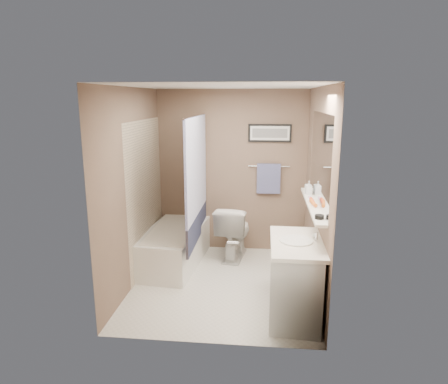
# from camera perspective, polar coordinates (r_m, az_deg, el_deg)

# --- Properties ---
(ground) EXTENTS (2.50, 2.50, 0.00)m
(ground) POSITION_cam_1_polar(r_m,az_deg,el_deg) (5.13, -0.18, -12.99)
(ground) COLOR silver
(ground) RESTS_ON ground
(ceiling) EXTENTS (2.20, 2.50, 0.04)m
(ceiling) POSITION_cam_1_polar(r_m,az_deg,el_deg) (4.60, -0.20, 14.63)
(ceiling) COLOR white
(ceiling) RESTS_ON wall_back
(wall_back) EXTENTS (2.20, 0.04, 2.40)m
(wall_back) POSITION_cam_1_polar(r_m,az_deg,el_deg) (5.93, 1.08, 2.86)
(wall_back) COLOR brown
(wall_back) RESTS_ON ground
(wall_front) EXTENTS (2.20, 0.04, 2.40)m
(wall_front) POSITION_cam_1_polar(r_m,az_deg,el_deg) (3.55, -2.31, -4.31)
(wall_front) COLOR brown
(wall_front) RESTS_ON ground
(wall_left) EXTENTS (0.04, 2.50, 2.40)m
(wall_left) POSITION_cam_1_polar(r_m,az_deg,el_deg) (4.96, -12.70, 0.46)
(wall_left) COLOR brown
(wall_left) RESTS_ON ground
(wall_right) EXTENTS (0.04, 2.50, 2.40)m
(wall_right) POSITION_cam_1_polar(r_m,az_deg,el_deg) (4.74, 12.91, -0.14)
(wall_right) COLOR brown
(wall_right) RESTS_ON ground
(tile_surround) EXTENTS (0.02, 1.55, 2.00)m
(tile_surround) POSITION_cam_1_polar(r_m,az_deg,el_deg) (5.47, -11.07, -0.42)
(tile_surround) COLOR #C8B497
(tile_surround) RESTS_ON wall_left
(curtain_rod) EXTENTS (0.02, 1.55, 0.02)m
(curtain_rod) POSITION_cam_1_polar(r_m,az_deg,el_deg) (5.16, -4.09, 10.79)
(curtain_rod) COLOR silver
(curtain_rod) RESTS_ON wall_left
(curtain_upper) EXTENTS (0.03, 1.45, 1.28)m
(curtain_upper) POSITION_cam_1_polar(r_m,az_deg,el_deg) (5.23, -3.98, 3.65)
(curtain_upper) COLOR white
(curtain_upper) RESTS_ON curtain_rod
(curtain_lower) EXTENTS (0.03, 1.45, 0.36)m
(curtain_lower) POSITION_cam_1_polar(r_m,az_deg,el_deg) (5.43, -3.84, -4.92)
(curtain_lower) COLOR #272D4A
(curtain_lower) RESTS_ON curtain_rod
(mirror) EXTENTS (0.02, 1.60, 1.00)m
(mirror) POSITION_cam_1_polar(r_m,az_deg,el_deg) (4.51, 13.54, 4.61)
(mirror) COLOR silver
(mirror) RESTS_ON wall_right
(shelf) EXTENTS (0.12, 1.60, 0.03)m
(shelf) POSITION_cam_1_polar(r_m,az_deg,el_deg) (4.61, 12.51, -1.76)
(shelf) COLOR silver
(shelf) RESTS_ON wall_right
(towel_bar) EXTENTS (0.60, 0.02, 0.02)m
(towel_bar) POSITION_cam_1_polar(r_m,az_deg,el_deg) (5.87, 6.44, 3.67)
(towel_bar) COLOR silver
(towel_bar) RESTS_ON wall_back
(towel) EXTENTS (0.34, 0.05, 0.44)m
(towel) POSITION_cam_1_polar(r_m,az_deg,el_deg) (5.89, 6.39, 1.91)
(towel) COLOR #7B82B3
(towel) RESTS_ON towel_bar
(art_frame) EXTENTS (0.62, 0.02, 0.26)m
(art_frame) POSITION_cam_1_polar(r_m,az_deg,el_deg) (5.83, 6.56, 8.36)
(art_frame) COLOR black
(art_frame) RESTS_ON wall_back
(art_mat) EXTENTS (0.56, 0.00, 0.20)m
(art_mat) POSITION_cam_1_polar(r_m,az_deg,el_deg) (5.82, 6.56, 8.35)
(art_mat) COLOR white
(art_mat) RESTS_ON art_frame
(art_image) EXTENTS (0.50, 0.00, 0.13)m
(art_image) POSITION_cam_1_polar(r_m,az_deg,el_deg) (5.81, 6.56, 8.34)
(art_image) COLOR #595959
(art_image) RESTS_ON art_mat
(door) EXTENTS (0.80, 0.02, 2.00)m
(door) POSITION_cam_1_polar(r_m,az_deg,el_deg) (3.57, 6.55, -7.68)
(door) COLOR silver
(door) RESTS_ON wall_front
(door_handle) EXTENTS (0.10, 0.02, 0.02)m
(door_handle) POSITION_cam_1_polar(r_m,az_deg,el_deg) (3.63, 1.28, -7.25)
(door_handle) COLOR silver
(door_handle) RESTS_ON door
(bathtub) EXTENTS (0.83, 1.56, 0.50)m
(bathtub) POSITION_cam_1_polar(r_m,az_deg,el_deg) (5.68, -7.16, -7.68)
(bathtub) COLOR white
(bathtub) RESTS_ON ground
(tub_rim) EXTENTS (0.56, 1.36, 0.02)m
(tub_rim) POSITION_cam_1_polar(r_m,az_deg,el_deg) (5.60, -7.23, -5.29)
(tub_rim) COLOR silver
(tub_rim) RESTS_ON bathtub
(toilet) EXTENTS (0.54, 0.82, 0.79)m
(toilet) POSITION_cam_1_polar(r_m,az_deg,el_deg) (5.80, 1.43, -5.62)
(toilet) COLOR silver
(toilet) RESTS_ON ground
(vanity) EXTENTS (0.57, 0.93, 0.80)m
(vanity) POSITION_cam_1_polar(r_m,az_deg,el_deg) (4.36, 10.31, -12.37)
(vanity) COLOR silver
(vanity) RESTS_ON ground
(countertop) EXTENTS (0.54, 0.96, 0.04)m
(countertop) POSITION_cam_1_polar(r_m,az_deg,el_deg) (4.20, 10.41, -7.19)
(countertop) COLOR silver
(countertop) RESTS_ON vanity
(sink_basin) EXTENTS (0.34, 0.34, 0.01)m
(sink_basin) POSITION_cam_1_polar(r_m,az_deg,el_deg) (4.19, 10.29, -6.83)
(sink_basin) COLOR white
(sink_basin) RESTS_ON countertop
(faucet_spout) EXTENTS (0.02, 0.02, 0.10)m
(faucet_spout) POSITION_cam_1_polar(r_m,az_deg,el_deg) (4.19, 13.06, -6.32)
(faucet_spout) COLOR silver
(faucet_spout) RESTS_ON countertop
(faucet_knob) EXTENTS (0.05, 0.05, 0.05)m
(faucet_knob) POSITION_cam_1_polar(r_m,az_deg,el_deg) (4.29, 12.88, -6.13)
(faucet_knob) COLOR silver
(faucet_knob) RESTS_ON countertop
(candle_bowl_near) EXTENTS (0.09, 0.09, 0.04)m
(candle_bowl_near) POSITION_cam_1_polar(r_m,az_deg,el_deg) (4.03, 13.46, -3.48)
(candle_bowl_near) COLOR black
(candle_bowl_near) RESTS_ON shelf
(hair_brush_front) EXTENTS (0.07, 0.22, 0.04)m
(hair_brush_front) POSITION_cam_1_polar(r_m,az_deg,el_deg) (4.53, 12.64, -1.56)
(hair_brush_front) COLOR #D5611E
(hair_brush_front) RESTS_ON shelf
(hair_brush_back) EXTENTS (0.05, 0.22, 0.04)m
(hair_brush_back) POSITION_cam_1_polar(r_m,az_deg,el_deg) (4.61, 12.52, -1.28)
(hair_brush_back) COLOR #DA441E
(hair_brush_back) RESTS_ON shelf
(pink_comb) EXTENTS (0.03, 0.16, 0.01)m
(pink_comb) POSITION_cam_1_polar(r_m,az_deg,el_deg) (4.82, 12.24, -0.87)
(pink_comb) COLOR #CB7C9E
(pink_comb) RESTS_ON shelf
(glass_jar) EXTENTS (0.08, 0.08, 0.10)m
(glass_jar) POSITION_cam_1_polar(r_m,az_deg,el_deg) (5.12, 11.88, 0.52)
(glass_jar) COLOR white
(glass_jar) RESTS_ON shelf
(soap_bottle) EXTENTS (0.08, 0.08, 0.17)m
(soap_bottle) POSITION_cam_1_polar(r_m,az_deg,el_deg) (5.01, 12.03, 0.60)
(soap_bottle) COLOR #999999
(soap_bottle) RESTS_ON shelf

